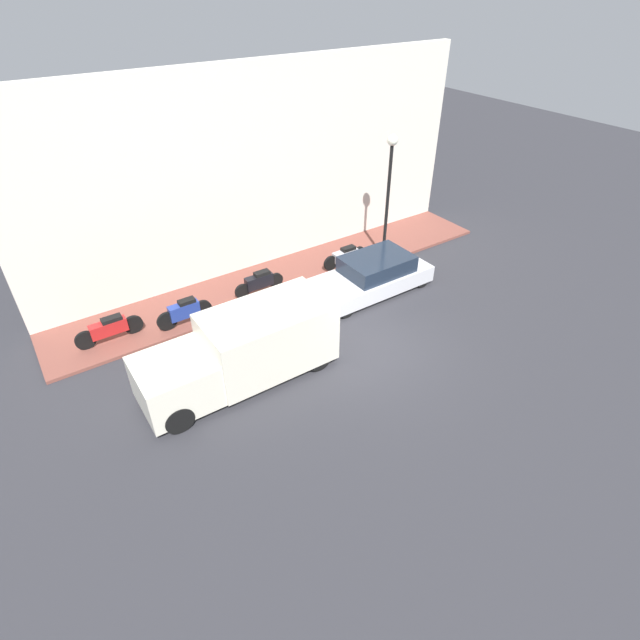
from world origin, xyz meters
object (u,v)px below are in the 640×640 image
(parked_car, at_px, (373,275))
(motorcycle_blue, at_px, (185,311))
(streetlamp, at_px, (390,176))
(scooter_silver, at_px, (345,256))
(motorcycle_red, at_px, (109,329))
(motorcycle_black, at_px, (259,282))
(delivery_van, at_px, (241,350))

(parked_car, xyz_separation_m, motorcycle_blue, (1.62, 6.21, -0.05))
(parked_car, distance_m, streetlamp, 3.57)
(parked_car, relative_size, streetlamp, 0.91)
(motorcycle_blue, relative_size, scooter_silver, 0.94)
(motorcycle_blue, height_order, motorcycle_red, motorcycle_blue)
(scooter_silver, bearing_deg, motorcycle_black, 88.06)
(parked_car, relative_size, motorcycle_blue, 2.36)
(motorcycle_red, xyz_separation_m, streetlamp, (-0.53, -10.18, 2.76))
(delivery_van, bearing_deg, motorcycle_red, 35.08)
(parked_car, height_order, motorcycle_black, parked_car)
(motorcycle_red, distance_m, motorcycle_black, 5.00)
(parked_car, relative_size, scooter_silver, 2.23)
(delivery_van, relative_size, streetlamp, 1.16)
(streetlamp, bearing_deg, motorcycle_black, 85.35)
(delivery_van, distance_m, streetlamp, 8.54)
(motorcycle_red, bearing_deg, scooter_silver, -91.55)
(motorcycle_red, relative_size, motorcycle_black, 1.09)
(delivery_van, bearing_deg, motorcycle_blue, 6.78)
(scooter_silver, height_order, streetlamp, streetlamp)
(motorcycle_black, bearing_deg, parked_car, -119.84)
(parked_car, distance_m, motorcycle_blue, 6.42)
(parked_car, bearing_deg, motorcycle_black, 60.16)
(motorcycle_black, bearing_deg, delivery_van, 145.63)
(motorcycle_red, height_order, streetlamp, streetlamp)
(scooter_silver, distance_m, motorcycle_black, 3.57)
(parked_car, relative_size, motorcycle_red, 2.11)
(delivery_van, bearing_deg, streetlamp, -67.62)
(motorcycle_red, distance_m, streetlamp, 10.56)
(delivery_van, xyz_separation_m, streetlamp, (3.13, -7.61, 2.29))
(parked_car, xyz_separation_m, motorcycle_black, (1.95, 3.40, -0.09))
(delivery_van, xyz_separation_m, motorcycle_red, (3.66, 2.57, -0.47))
(delivery_van, distance_m, motorcycle_black, 4.33)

